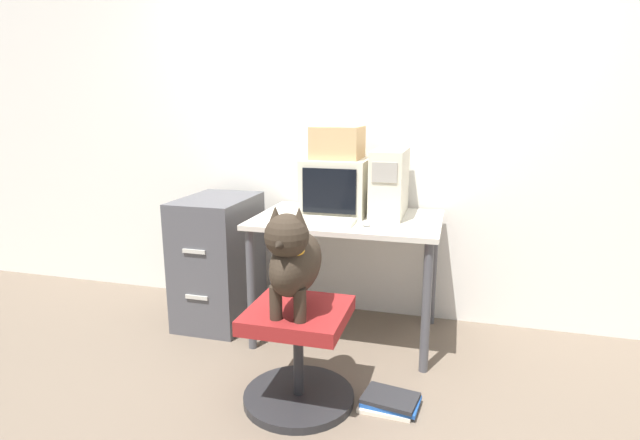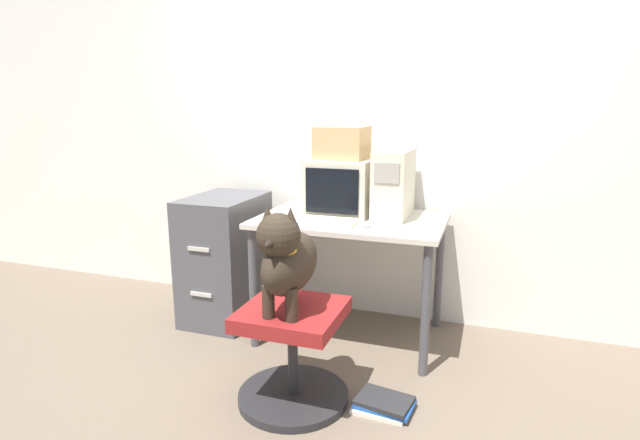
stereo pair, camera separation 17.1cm
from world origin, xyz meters
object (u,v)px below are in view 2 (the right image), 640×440
at_px(office_chair, 293,352).
at_px(crt_monitor, 342,186).
at_px(book_stack_floor, 383,404).
at_px(pc_tower, 394,183).
at_px(filing_cabinet, 225,258).
at_px(cardboard_box, 342,143).
at_px(dog, 287,257).
at_px(keyboard, 320,221).

bearing_deg(office_chair, crt_monitor, 91.86).
bearing_deg(office_chair, book_stack_floor, 8.20).
height_order(pc_tower, filing_cabinet, pc_tower).
bearing_deg(cardboard_box, office_chair, -88.15).
relative_size(pc_tower, book_stack_floor, 1.53).
bearing_deg(dog, pc_tower, 72.78).
distance_m(crt_monitor, cardboard_box, 0.27).
bearing_deg(cardboard_box, filing_cabinet, -171.65).
bearing_deg(pc_tower, cardboard_box, -179.66).
height_order(crt_monitor, office_chair, crt_monitor).
distance_m(pc_tower, keyboard, 0.52).
relative_size(office_chair, cardboard_box, 1.83).
bearing_deg(filing_cabinet, keyboard, -14.94).
bearing_deg(crt_monitor, office_chair, -88.14).
bearing_deg(pc_tower, book_stack_floor, -80.34).
distance_m(dog, book_stack_floor, 0.86).
xyz_separation_m(crt_monitor, dog, (0.03, -0.95, -0.18)).
bearing_deg(book_stack_floor, cardboard_box, 119.18).
bearing_deg(keyboard, crt_monitor, 83.12).
xyz_separation_m(pc_tower, dog, (-0.30, -0.96, -0.22)).
distance_m(pc_tower, book_stack_floor, 1.27).
xyz_separation_m(dog, filing_cabinet, (-0.82, 0.84, -0.34)).
relative_size(dog, cardboard_box, 1.73).
bearing_deg(dog, keyboard, 95.94).
height_order(cardboard_box, book_stack_floor, cardboard_box).
bearing_deg(crt_monitor, keyboard, -96.88).
xyz_separation_m(keyboard, dog, (0.07, -0.64, -0.03)).
xyz_separation_m(keyboard, cardboard_box, (0.04, 0.32, 0.43)).
height_order(filing_cabinet, cardboard_box, cardboard_box).
distance_m(pc_tower, filing_cabinet, 1.25).
height_order(office_chair, dog, dog).
bearing_deg(office_chair, cardboard_box, 91.85).
height_order(office_chair, filing_cabinet, filing_cabinet).
xyz_separation_m(dog, cardboard_box, (-0.03, 0.96, 0.45)).
distance_m(office_chair, dog, 0.50).
height_order(office_chair, cardboard_box, cardboard_box).
height_order(pc_tower, office_chair, pc_tower).
height_order(keyboard, dog, dog).
relative_size(pc_tower, cardboard_box, 1.50).
distance_m(filing_cabinet, cardboard_box, 1.12).
bearing_deg(office_chair, pc_tower, 71.85).
bearing_deg(filing_cabinet, crt_monitor, 8.07).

